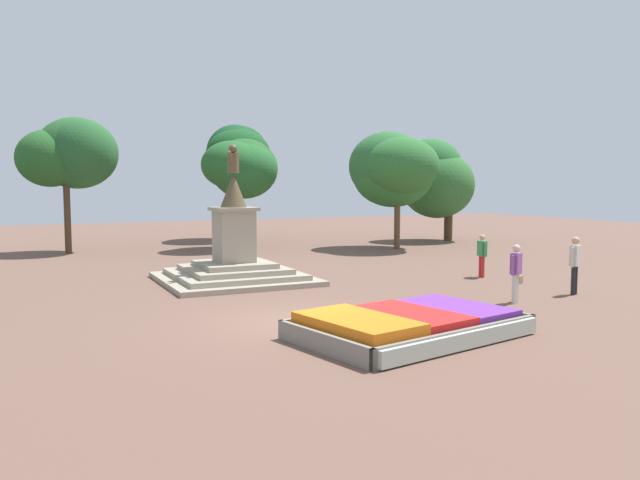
{
  "coord_description": "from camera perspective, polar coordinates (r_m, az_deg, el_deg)",
  "views": [
    {
      "loc": [
        -5.94,
        -13.71,
        3.32
      ],
      "look_at": [
        1.79,
        2.23,
        1.74
      ],
      "focal_mm": 35.0,
      "sensor_mm": 36.0,
      "label": 1
    }
  ],
  "objects": [
    {
      "name": "pedestrian_crossing_plaza",
      "position": [
        20.3,
        22.28,
        -1.8
      ],
      "size": [
        0.53,
        0.35,
        1.76
      ],
      "color": "black",
      "rests_on": "ground_plane"
    },
    {
      "name": "park_tree_far_left",
      "position": [
        37.58,
        10.51,
        5.59
      ],
      "size": [
        4.51,
        4.19,
        6.04
      ],
      "color": "#4C3823",
      "rests_on": "ground_plane"
    },
    {
      "name": "statue_monument",
      "position": [
        21.61,
        -7.84,
        -1.72
      ],
      "size": [
        4.89,
        4.89,
        4.68
      ],
      "color": "gray",
      "rests_on": "ground_plane"
    },
    {
      "name": "park_tree_far_right",
      "position": [
        38.07,
        -7.56,
        7.96
      ],
      "size": [
        4.01,
        4.61,
        6.9
      ],
      "color": "brown",
      "rests_on": "ground_plane"
    },
    {
      "name": "pedestrian_near_planter",
      "position": [
        23.1,
        14.59,
        -1.15
      ],
      "size": [
        0.31,
        0.55,
        1.54
      ],
      "color": "red",
      "rests_on": "ground_plane"
    },
    {
      "name": "park_tree_behind_statue",
      "position": [
        32.44,
        -7.22,
        6.54
      ],
      "size": [
        4.12,
        4.07,
        5.7
      ],
      "color": "#4C3823",
      "rests_on": "ground_plane"
    },
    {
      "name": "park_tree_street_side",
      "position": [
        32.73,
        6.7,
        6.45
      ],
      "size": [
        4.46,
        5.19,
        6.08
      ],
      "color": "brown",
      "rests_on": "ground_plane"
    },
    {
      "name": "park_tree_mid_canopy",
      "position": [
        32.81,
        -21.82,
        7.3
      ],
      "size": [
        4.75,
        3.79,
        6.6
      ],
      "color": "#4C3823",
      "rests_on": "ground_plane"
    },
    {
      "name": "flower_planter",
      "position": [
        13.88,
        8.16,
        -7.7
      ],
      "size": [
        5.41,
        4.02,
        0.61
      ],
      "color": "#38281C",
      "rests_on": "ground_plane"
    },
    {
      "name": "pedestrian_with_handbag",
      "position": [
        18.32,
        17.5,
        -2.65
      ],
      "size": [
        0.68,
        0.44,
        1.66
      ],
      "color": "beige",
      "rests_on": "ground_plane"
    },
    {
      "name": "ground_plane",
      "position": [
        15.3,
        -2.41,
        -7.45
      ],
      "size": [
        85.83,
        85.83,
        0.0
      ],
      "primitive_type": "plane",
      "color": "brown"
    }
  ]
}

